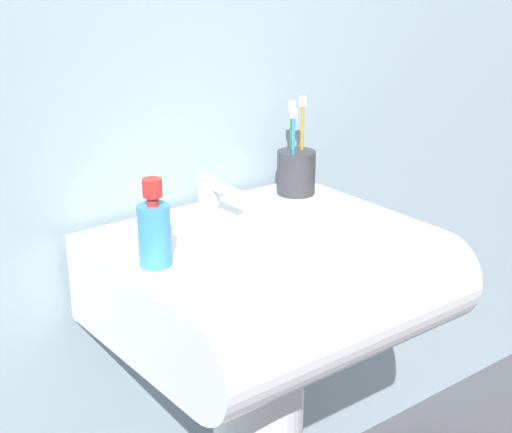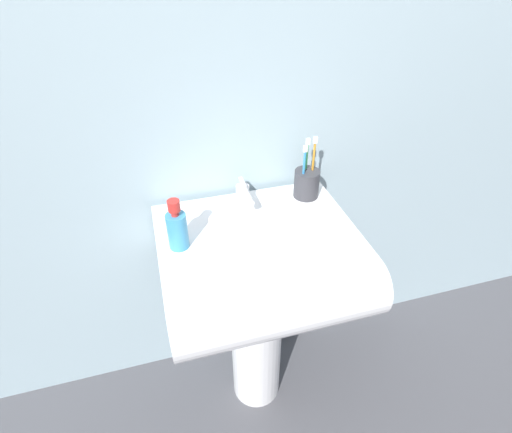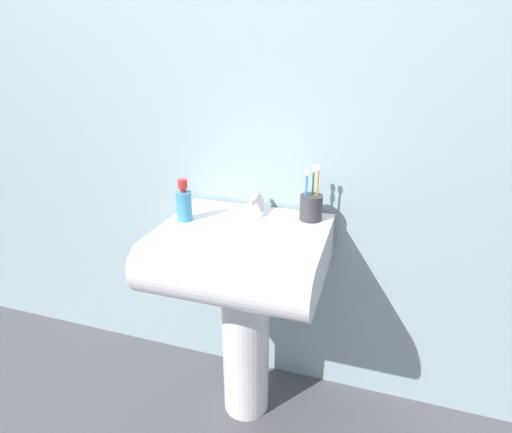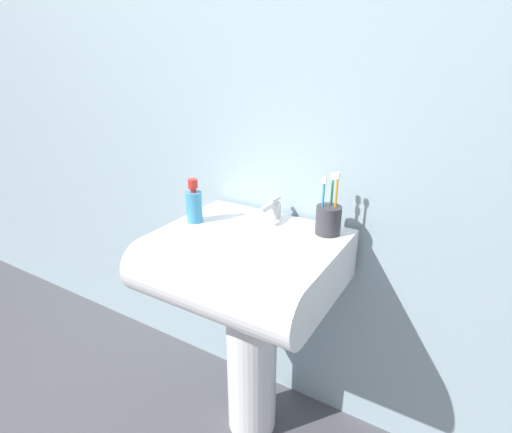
% 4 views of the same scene
% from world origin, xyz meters
% --- Properties ---
extents(ground_plane, '(6.00, 6.00, 0.00)m').
position_xyz_m(ground_plane, '(0.00, 0.00, 0.00)').
color(ground_plane, '#4C4C51').
rests_on(ground_plane, ground).
extents(wall_back, '(5.00, 0.05, 2.40)m').
position_xyz_m(wall_back, '(0.00, 0.25, 1.20)').
color(wall_back, '#9EB7C1').
rests_on(wall_back, ground).
extents(sink_pedestal, '(0.18, 0.18, 0.64)m').
position_xyz_m(sink_pedestal, '(0.00, 0.00, 0.32)').
color(sink_pedestal, white).
rests_on(sink_pedestal, ground).
extents(sink_basin, '(0.56, 0.50, 0.17)m').
position_xyz_m(sink_basin, '(0.00, -0.06, 0.72)').
color(sink_basin, white).
rests_on(sink_basin, sink_pedestal).
extents(faucet, '(0.04, 0.13, 0.07)m').
position_xyz_m(faucet, '(0.00, 0.14, 0.84)').
color(faucet, silver).
rests_on(faucet, sink_basin).
extents(toothbrush_cup, '(0.08, 0.08, 0.20)m').
position_xyz_m(toothbrush_cup, '(0.20, 0.13, 0.85)').
color(toothbrush_cup, '#38383D').
rests_on(toothbrush_cup, sink_basin).
extents(soap_bottle, '(0.05, 0.05, 0.15)m').
position_xyz_m(soap_bottle, '(-0.22, -0.01, 0.86)').
color(soap_bottle, '#3F99CC').
rests_on(soap_bottle, sink_basin).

